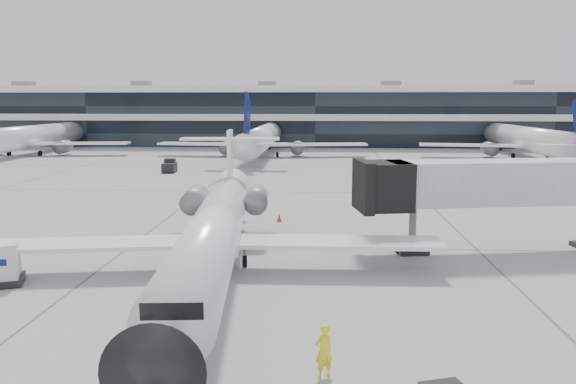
{
  "coord_description": "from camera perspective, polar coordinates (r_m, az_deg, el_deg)",
  "views": [
    {
      "loc": [
        1.04,
        -31.54,
        8.34
      ],
      "look_at": [
        -1.03,
        3.95,
        2.6
      ],
      "focal_mm": 35.0,
      "sensor_mm": 36.0,
      "label": 1
    }
  ],
  "objects": [
    {
      "name": "jet_bridge",
      "position": [
        33.77,
        22.32,
        0.86
      ],
      "size": [
        16.49,
        5.72,
        5.3
      ],
      "rotation": [
        0.0,
        0.0,
        0.17
      ],
      "color": "silver",
      "rests_on": "ground"
    },
    {
      "name": "bg_jet_center",
      "position": [
        87.41,
        -2.62,
        3.69
      ],
      "size": [
        32.0,
        40.0,
        9.6
      ],
      "primitive_type": null,
      "color": "white",
      "rests_on": "ground"
    },
    {
      "name": "bg_jet_left",
      "position": [
        98.38,
        -24.63,
        3.48
      ],
      "size": [
        32.0,
        40.0,
        9.6
      ],
      "primitive_type": null,
      "color": "white",
      "rests_on": "ground"
    },
    {
      "name": "terminal",
      "position": [
        113.59,
        2.83,
        7.48
      ],
      "size": [
        170.0,
        22.0,
        10.0
      ],
      "primitive_type": "cube",
      "color": "black",
      "rests_on": "ground"
    },
    {
      "name": "ground",
      "position": [
        32.64,
        1.41,
        -5.63
      ],
      "size": [
        220.0,
        220.0,
        0.0
      ],
      "primitive_type": "plane",
      "color": "gray",
      "rests_on": "ground"
    },
    {
      "name": "bg_jet_right",
      "position": [
        92.29,
        22.96,
        3.26
      ],
      "size": [
        32.0,
        40.0,
        9.6
      ],
      "primitive_type": null,
      "color": "white",
      "rests_on": "ground"
    },
    {
      "name": "traffic_cone",
      "position": [
        39.43,
        -0.89,
        -2.64
      ],
      "size": [
        0.46,
        0.46,
        0.57
      ],
      "rotation": [
        0.0,
        0.0,
        0.23
      ],
      "color": "#F9330D",
      "rests_on": "ground"
    },
    {
      "name": "regional_jet",
      "position": [
        27.53,
        -7.47,
        -3.79
      ],
      "size": [
        22.35,
        27.92,
        6.44
      ],
      "rotation": [
        0.0,
        0.0,
        0.09
      ],
      "color": "white",
      "rests_on": "ground"
    },
    {
      "name": "far_tug",
      "position": [
        68.37,
        -11.94,
        2.57
      ],
      "size": [
        1.68,
        2.61,
        1.59
      ],
      "rotation": [
        0.0,
        0.0,
        0.08
      ],
      "color": "black",
      "rests_on": "ground"
    },
    {
      "name": "ramp_worker",
      "position": [
        17.74,
        3.65,
        -15.79
      ],
      "size": [
        0.75,
        0.69,
        1.72
      ],
      "primitive_type": "imported",
      "rotation": [
        0.0,
        0.0,
        3.74
      ],
      "color": "#FFF91A",
      "rests_on": "ground"
    }
  ]
}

